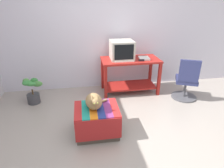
{
  "coord_description": "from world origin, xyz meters",
  "views": [
    {
      "loc": [
        -0.56,
        -2.29,
        1.98
      ],
      "look_at": [
        -0.06,
        0.85,
        0.55
      ],
      "focal_mm": 31.07,
      "sensor_mm": 36.0,
      "label": 1
    }
  ],
  "objects_px": {
    "office_chair": "(186,82)",
    "stapler": "(142,60)",
    "desk": "(130,70)",
    "potted_plant": "(32,91)",
    "ottoman_with_blanket": "(97,121)",
    "cat": "(94,101)",
    "keyboard": "(124,61)",
    "book": "(144,58)",
    "tv_monitor": "(122,50)"
  },
  "relations": [
    {
      "from": "desk",
      "to": "office_chair",
      "type": "distance_m",
      "value": 1.2
    },
    {
      "from": "desk",
      "to": "book",
      "type": "distance_m",
      "value": 0.39
    },
    {
      "from": "book",
      "to": "cat",
      "type": "distance_m",
      "value": 1.78
    },
    {
      "from": "stapler",
      "to": "potted_plant",
      "type": "bearing_deg",
      "value": 93.14
    },
    {
      "from": "book",
      "to": "potted_plant",
      "type": "distance_m",
      "value": 2.39
    },
    {
      "from": "ottoman_with_blanket",
      "to": "office_chair",
      "type": "height_order",
      "value": "office_chair"
    },
    {
      "from": "ottoman_with_blanket",
      "to": "book",
      "type": "bearing_deg",
      "value": 49.32
    },
    {
      "from": "cat",
      "to": "book",
      "type": "bearing_deg",
      "value": 42.9
    },
    {
      "from": "tv_monitor",
      "to": "book",
      "type": "height_order",
      "value": "tv_monitor"
    },
    {
      "from": "cat",
      "to": "potted_plant",
      "type": "height_order",
      "value": "cat"
    },
    {
      "from": "desk",
      "to": "tv_monitor",
      "type": "distance_m",
      "value": 0.48
    },
    {
      "from": "desk",
      "to": "tv_monitor",
      "type": "bearing_deg",
      "value": 170.8
    },
    {
      "from": "desk",
      "to": "keyboard",
      "type": "height_order",
      "value": "keyboard"
    },
    {
      "from": "desk",
      "to": "keyboard",
      "type": "xyz_separation_m",
      "value": [
        -0.17,
        -0.14,
        0.26
      ]
    },
    {
      "from": "book",
      "to": "stapler",
      "type": "height_order",
      "value": "stapler"
    },
    {
      "from": "book",
      "to": "potted_plant",
      "type": "relative_size",
      "value": 0.48
    },
    {
      "from": "book",
      "to": "office_chair",
      "type": "xyz_separation_m",
      "value": [
        0.78,
        -0.49,
        -0.4
      ]
    },
    {
      "from": "tv_monitor",
      "to": "desk",
      "type": "bearing_deg",
      "value": -9.2
    },
    {
      "from": "cat",
      "to": "office_chair",
      "type": "height_order",
      "value": "office_chair"
    },
    {
      "from": "office_chair",
      "to": "keyboard",
      "type": "bearing_deg",
      "value": 6.43
    },
    {
      "from": "cat",
      "to": "ottoman_with_blanket",
      "type": "bearing_deg",
      "value": -30.56
    },
    {
      "from": "tv_monitor",
      "to": "book",
      "type": "distance_m",
      "value": 0.51
    },
    {
      "from": "keyboard",
      "to": "office_chair",
      "type": "xyz_separation_m",
      "value": [
        1.24,
        -0.39,
        -0.39
      ]
    },
    {
      "from": "cat",
      "to": "potted_plant",
      "type": "distance_m",
      "value": 1.66
    },
    {
      "from": "potted_plant",
      "to": "desk",
      "type": "bearing_deg",
      "value": 5.64
    },
    {
      "from": "potted_plant",
      "to": "cat",
      "type": "bearing_deg",
      "value": -45.01
    },
    {
      "from": "keyboard",
      "to": "ottoman_with_blanket",
      "type": "bearing_deg",
      "value": -118.58
    },
    {
      "from": "keyboard",
      "to": "cat",
      "type": "xyz_separation_m",
      "value": [
        -0.71,
        -1.22,
        -0.21
      ]
    },
    {
      "from": "tv_monitor",
      "to": "office_chair",
      "type": "bearing_deg",
      "value": -24.49
    },
    {
      "from": "book",
      "to": "ottoman_with_blanket",
      "type": "height_order",
      "value": "book"
    },
    {
      "from": "potted_plant",
      "to": "ottoman_with_blanket",
      "type": "bearing_deg",
      "value": -44.6
    },
    {
      "from": "keyboard",
      "to": "office_chair",
      "type": "relative_size",
      "value": 0.45
    },
    {
      "from": "ottoman_with_blanket",
      "to": "keyboard",
      "type": "bearing_deg",
      "value": 60.99
    },
    {
      "from": "desk",
      "to": "stapler",
      "type": "height_order",
      "value": "stapler"
    },
    {
      "from": "keyboard",
      "to": "tv_monitor",
      "type": "bearing_deg",
      "value": 94.78
    },
    {
      "from": "keyboard",
      "to": "stapler",
      "type": "xyz_separation_m",
      "value": [
        0.36,
        -0.04,
        0.01
      ]
    },
    {
      "from": "keyboard",
      "to": "desk",
      "type": "bearing_deg",
      "value": 39.73
    },
    {
      "from": "ottoman_with_blanket",
      "to": "cat",
      "type": "height_order",
      "value": "cat"
    },
    {
      "from": "potted_plant",
      "to": "tv_monitor",
      "type": "bearing_deg",
      "value": 7.08
    },
    {
      "from": "book",
      "to": "stapler",
      "type": "relative_size",
      "value": 2.33
    },
    {
      "from": "desk",
      "to": "potted_plant",
      "type": "height_order",
      "value": "desk"
    },
    {
      "from": "cat",
      "to": "keyboard",
      "type": "bearing_deg",
      "value": 54.25
    },
    {
      "from": "stapler",
      "to": "desk",
      "type": "bearing_deg",
      "value": 47.83
    },
    {
      "from": "tv_monitor",
      "to": "potted_plant",
      "type": "bearing_deg",
      "value": -173.31
    },
    {
      "from": "book",
      "to": "cat",
      "type": "relative_size",
      "value": 0.64
    },
    {
      "from": "desk",
      "to": "book",
      "type": "height_order",
      "value": "book"
    },
    {
      "from": "keyboard",
      "to": "office_chair",
      "type": "distance_m",
      "value": 1.36
    },
    {
      "from": "desk",
      "to": "potted_plant",
      "type": "distance_m",
      "value": 2.07
    },
    {
      "from": "office_chair",
      "to": "stapler",
      "type": "bearing_deg",
      "value": 2.44
    },
    {
      "from": "desk",
      "to": "book",
      "type": "xyz_separation_m",
      "value": [
        0.29,
        -0.05,
        0.27
      ]
    }
  ]
}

